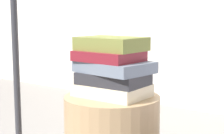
{
  "coord_description": "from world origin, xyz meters",
  "views": [
    {
      "loc": [
        0.81,
        -1.11,
        0.88
      ],
      "look_at": [
        0.0,
        0.0,
        0.68
      ],
      "focal_mm": 56.51,
      "sensor_mm": 36.0,
      "label": 1
    }
  ],
  "objects_px": {
    "book_slate": "(114,67)",
    "book_charcoal": "(113,79)",
    "book_cream": "(111,90)",
    "book_maroon": "(109,56)",
    "book_olive": "(111,44)"
  },
  "relations": [
    {
      "from": "book_cream",
      "to": "book_maroon",
      "type": "xyz_separation_m",
      "value": [
        -0.01,
        -0.0,
        0.14
      ]
    },
    {
      "from": "book_maroon",
      "to": "book_olive",
      "type": "xyz_separation_m",
      "value": [
        -0.0,
        0.02,
        0.05
      ]
    },
    {
      "from": "book_charcoal",
      "to": "book_slate",
      "type": "relative_size",
      "value": 0.93
    },
    {
      "from": "book_olive",
      "to": "book_charcoal",
      "type": "bearing_deg",
      "value": -37.56
    },
    {
      "from": "book_slate",
      "to": "book_maroon",
      "type": "bearing_deg",
      "value": -167.82
    },
    {
      "from": "book_charcoal",
      "to": "book_olive",
      "type": "xyz_separation_m",
      "value": [
        -0.02,
        0.02,
        0.13
      ]
    },
    {
      "from": "book_charcoal",
      "to": "book_maroon",
      "type": "relative_size",
      "value": 1.07
    },
    {
      "from": "book_charcoal",
      "to": "book_cream",
      "type": "bearing_deg",
      "value": 153.1
    },
    {
      "from": "book_slate",
      "to": "book_charcoal",
      "type": "bearing_deg",
      "value": -83.12
    },
    {
      "from": "book_charcoal",
      "to": "book_olive",
      "type": "relative_size",
      "value": 1.02
    },
    {
      "from": "book_olive",
      "to": "book_maroon",
      "type": "bearing_deg",
      "value": -85.02
    },
    {
      "from": "book_cream",
      "to": "book_olive",
      "type": "distance_m",
      "value": 0.18
    },
    {
      "from": "book_maroon",
      "to": "book_charcoal",
      "type": "bearing_deg",
      "value": -2.22
    },
    {
      "from": "book_cream",
      "to": "book_maroon",
      "type": "relative_size",
      "value": 1.15
    },
    {
      "from": "book_olive",
      "to": "book_cream",
      "type": "bearing_deg",
      "value": -51.49
    }
  ]
}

